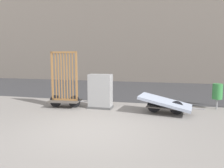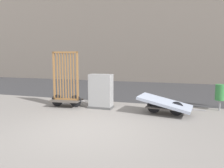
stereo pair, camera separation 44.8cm
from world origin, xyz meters
name	(u,v)px [view 1 (the left image)]	position (x,y,z in m)	size (l,w,h in m)	color
ground_plane	(90,131)	(0.00, 0.00, 0.00)	(60.00, 60.00, 0.00)	gray
road_strip	(135,89)	(0.00, 8.04, 0.00)	(56.00, 8.24, 0.01)	#38383A
building_facade	(147,0)	(0.00, 14.16, 6.84)	(48.00, 4.00, 13.68)	slate
bike_cart_with_bedframe	(65,89)	(-1.93, 2.39, 0.74)	(1.94, 0.87, 2.21)	#4C4742
bike_cart_with_mattress	(165,103)	(1.94, 2.39, 0.38)	(2.25, 1.26, 0.64)	#4C4742
utility_cabinet	(100,92)	(-0.53, 2.62, 0.62)	(0.95, 0.52, 1.33)	#4C4C4C
trash_bin	(217,92)	(3.85, 3.57, 0.68)	(0.37, 0.37, 0.98)	gray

